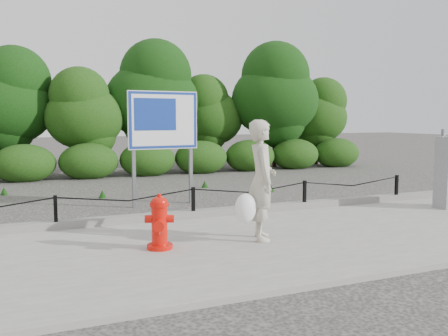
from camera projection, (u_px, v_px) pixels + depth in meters
ground at (193, 222)px, 9.14m from camera, size 90.00×90.00×0.00m
sidewalk at (236, 245)px, 7.30m from camera, size 14.00×4.00×0.08m
curb at (192, 214)px, 9.17m from camera, size 14.00×0.22×0.14m
chain_barrier at (193, 199)px, 9.09m from camera, size 10.06×0.06×0.60m
treeline at (134, 103)px, 17.37m from camera, size 20.03×3.77×4.93m
fire_hydrant at (159, 223)px, 6.94m from camera, size 0.48×0.49×0.82m
pedestrian at (261, 182)px, 7.42m from camera, size 0.84×0.80×1.89m
advertising_sign at (163, 125)px, 10.67m from camera, size 1.63×0.22×2.60m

